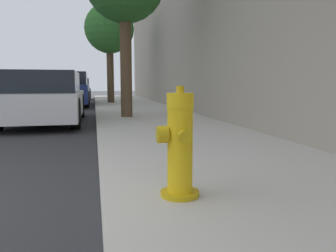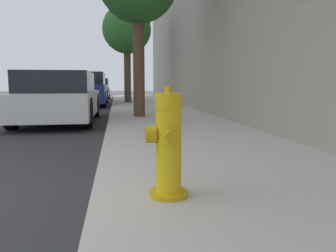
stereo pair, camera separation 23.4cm
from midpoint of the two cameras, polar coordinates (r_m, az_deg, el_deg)
name	(u,v)px [view 1 (the left image)]	position (r m, az deg, el deg)	size (l,w,h in m)	color
sidewalk_slab	(278,198)	(2.66, 16.20, -11.99)	(2.65, 40.00, 0.12)	#B7B2A8
fire_hydrant	(179,146)	(2.32, -0.89, -3.60)	(0.30, 0.30, 0.79)	#C39C11
parked_car_near	(44,98)	(8.25, -21.49, 4.54)	(1.70, 3.93, 1.21)	silver
parked_car_mid	(68,90)	(14.44, -17.39, 6.06)	(1.69, 4.50, 1.39)	navy
parked_car_far	(77,89)	(21.17, -15.95, 6.24)	(1.69, 4.12, 1.24)	#B7B7BC
street_tree_far	(109,29)	(14.52, -10.65, 16.21)	(2.07, 2.07, 4.14)	brown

